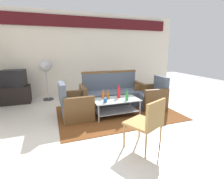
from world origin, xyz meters
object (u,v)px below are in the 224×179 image
object	(u,v)px
couch	(112,95)
pedestal_fan	(46,68)
wicker_chair	(148,121)
coffee_table	(116,105)
tv_stand	(16,95)
television	(14,78)
bottle_green	(127,96)
bottle_orange	(103,95)
bottle_red	(119,93)
cup	(105,100)
armchair_left	(75,106)
bottle_brown	(108,95)
armchair_right	(151,97)

from	to	relation	value
couch	pedestal_fan	xyz separation A→B (m)	(-1.74, 1.24, 0.70)
pedestal_fan	wicker_chair	world-z (taller)	pedestal_fan
couch	coffee_table	world-z (taller)	couch
tv_stand	television	size ratio (longest dim) A/B	1.20
coffee_table	bottle_green	size ratio (longest dim) A/B	4.25
coffee_table	bottle_orange	xyz separation A→B (m)	(-0.27, 0.17, 0.23)
bottle_red	cup	size ratio (longest dim) A/B	3.12
armchair_left	tv_stand	world-z (taller)	armchair_left
armchair_left	coffee_table	world-z (taller)	armchair_left
television	coffee_table	bearing A→B (deg)	151.49
armchair_left	bottle_brown	xyz separation A→B (m)	(0.77, -0.07, 0.21)
bottle_brown	tv_stand	size ratio (longest dim) A/B	0.30
tv_stand	pedestal_fan	size ratio (longest dim) A/B	0.63
couch	cup	distance (m)	1.04
bottle_red	television	world-z (taller)	television
couch	cup	bearing A→B (deg)	62.13
coffee_table	bottle_brown	size ratio (longest dim) A/B	4.61
pedestal_fan	television	bearing A→B (deg)	-176.96
armchair_left	bottle_red	size ratio (longest dim) A/B	2.73
armchair_left	pedestal_fan	bearing A→B (deg)	-162.71
armchair_right	television	size ratio (longest dim) A/B	1.27
pedestal_fan	wicker_chair	distance (m)	3.85
couch	wicker_chair	world-z (taller)	couch
television	pedestal_fan	distance (m)	0.93
coffee_table	television	size ratio (longest dim) A/B	1.65
couch	armchair_left	size ratio (longest dim) A/B	2.14
couch	cup	world-z (taller)	couch
bottle_orange	bottle_green	size ratio (longest dim) A/B	0.88
armchair_right	bottle_red	bearing A→B (deg)	100.25
coffee_table	wicker_chair	bearing A→B (deg)	-92.40
armchair_right	cup	size ratio (longest dim) A/B	8.50
bottle_red	wicker_chair	distance (m)	1.64
couch	bottle_orange	xyz separation A→B (m)	(-0.45, -0.58, 0.18)
bottle_brown	cup	distance (m)	0.29
coffee_table	bottle_red	world-z (taller)	bottle_red
armchair_right	bottle_green	size ratio (longest dim) A/B	3.28
couch	bottle_green	bearing A→B (deg)	92.65
bottle_green	bottle_red	distance (m)	0.30
bottle_orange	television	xyz separation A→B (m)	(-2.18, 1.78, 0.26)
armchair_right	television	world-z (taller)	television
bottle_orange	pedestal_fan	bearing A→B (deg)	125.29
bottle_red	wicker_chair	size ratio (longest dim) A/B	0.37
couch	bottle_orange	world-z (taller)	couch
bottle_brown	bottle_red	distance (m)	0.29
bottle_green	bottle_brown	bearing A→B (deg)	145.16
bottle_brown	bottle_red	xyz separation A→B (m)	(0.29, 0.02, 0.03)
bottle_red	wicker_chair	bearing A→B (deg)	-96.23
bottle_orange	tv_stand	xyz separation A→B (m)	(-2.19, 1.77, -0.24)
bottle_orange	television	bearing A→B (deg)	140.89
armchair_right	pedestal_fan	bearing A→B (deg)	61.06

